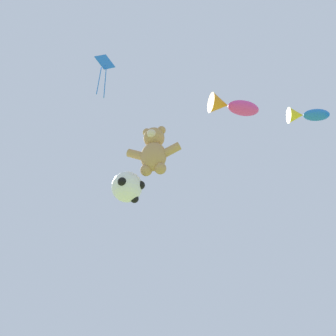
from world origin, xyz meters
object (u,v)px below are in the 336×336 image
(fish_kite_magenta, at_px, (231,106))
(diamond_kite, at_px, (104,67))
(teddy_bear_kite, at_px, (154,150))
(soccer_ball_kite, at_px, (127,187))
(fish_kite_cobalt, at_px, (306,115))

(fish_kite_magenta, distance_m, diamond_kite, 4.88)
(teddy_bear_kite, distance_m, fish_kite_magenta, 3.20)
(soccer_ball_kite, xyz_separation_m, fish_kite_magenta, (3.60, 0.21, 2.91))
(soccer_ball_kite, relative_size, diamond_kite, 0.50)
(teddy_bear_kite, relative_size, fish_kite_cobalt, 1.22)
(soccer_ball_kite, height_order, fish_kite_cobalt, fish_kite_cobalt)
(teddy_bear_kite, xyz_separation_m, fish_kite_cobalt, (5.33, 1.44, 1.71))
(fish_kite_magenta, xyz_separation_m, fish_kite_cobalt, (2.60, 1.18, 0.06))
(fish_kite_cobalt, xyz_separation_m, diamond_kite, (-6.98, -2.56, 1.60))
(diamond_kite, bearing_deg, soccer_ball_kite, 56.33)
(teddy_bear_kite, xyz_separation_m, diamond_kite, (-1.65, -1.12, 3.30))
(diamond_kite, bearing_deg, fish_kite_magenta, 17.48)
(fish_kite_magenta, distance_m, fish_kite_cobalt, 2.86)
(teddy_bear_kite, xyz_separation_m, soccer_ball_kite, (-0.87, 0.06, -1.27))
(fish_kite_magenta, xyz_separation_m, diamond_kite, (-4.38, -1.38, 1.65))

